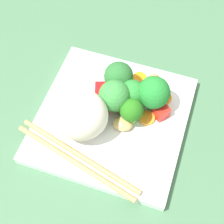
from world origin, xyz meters
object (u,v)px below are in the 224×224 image
broccoli_floret_4 (119,77)px  chopstick_pair (77,159)px  rice_mound (79,115)px  carrot_slice_0 (140,89)px  square_plate (112,119)px

broccoli_floret_4 → chopstick_pair: bearing=80.6°
rice_mound → broccoli_floret_4: bearing=-112.0°
broccoli_floret_4 → carrot_slice_0: 4.90cm
chopstick_pair → rice_mound: bearing=119.9°
carrot_slice_0 → chopstick_pair: chopstick_pair is taller
rice_mound → chopstick_pair: (-1.25, 5.40, -3.71)cm
rice_mound → carrot_slice_0: rice_mound is taller
square_plate → broccoli_floret_4: bearing=-84.9°
rice_mound → broccoli_floret_4: size_ratio=1.44×
rice_mound → carrot_slice_0: 12.81cm
rice_mound → broccoli_floret_4: rice_mound is taller
square_plate → carrot_slice_0: carrot_slice_0 is taller
carrot_slice_0 → chopstick_pair: (6.03, 15.23, 0.09)cm
chopstick_pair → broccoli_floret_4: bearing=97.5°
square_plate → carrot_slice_0: 7.29cm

